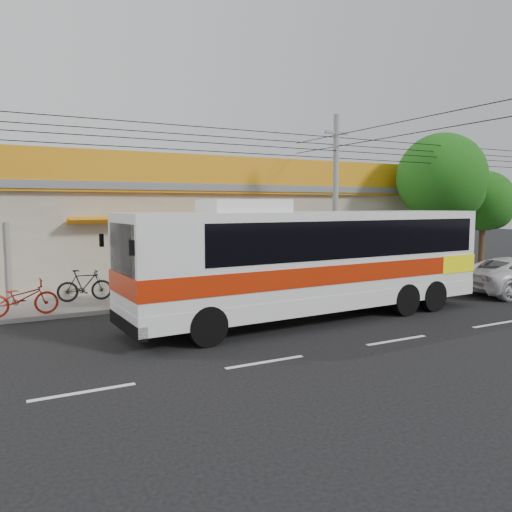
% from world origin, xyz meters
% --- Properties ---
extents(ground, '(120.00, 120.00, 0.00)m').
position_xyz_m(ground, '(0.00, 0.00, 0.00)').
color(ground, black).
rests_on(ground, ground).
extents(sidewalk, '(30.00, 3.20, 0.15)m').
position_xyz_m(sidewalk, '(0.00, 6.00, 0.07)').
color(sidewalk, gray).
rests_on(sidewalk, ground).
extents(lane_markings, '(50.00, 0.12, 0.01)m').
position_xyz_m(lane_markings, '(0.00, -2.50, 0.00)').
color(lane_markings, silver).
rests_on(lane_markings, ground).
extents(storefront_building, '(22.60, 9.20, 5.70)m').
position_xyz_m(storefront_building, '(-0.01, 11.54, 2.30)').
color(storefront_building, gray).
rests_on(storefront_building, ground).
extents(coach_bus, '(12.32, 3.18, 3.76)m').
position_xyz_m(coach_bus, '(-0.29, 0.69, 2.01)').
color(coach_bus, silver).
rests_on(coach_bus, ground).
extents(motorbike_red, '(2.15, 0.77, 1.13)m').
position_xyz_m(motorbike_red, '(-8.73, 4.70, 0.71)').
color(motorbike_red, maroon).
rests_on(motorbike_red, sidewalk).
extents(motorbike_dark, '(1.94, 0.68, 1.15)m').
position_xyz_m(motorbike_dark, '(-6.59, 6.33, 0.72)').
color(motorbike_dark, black).
rests_on(motorbike_dark, sidewalk).
extents(utility_pole, '(34.00, 14.00, 7.20)m').
position_xyz_m(utility_pole, '(2.90, 4.20, 5.94)').
color(utility_pole, slate).
rests_on(utility_pole, ground).
extents(tree_near, '(4.27, 4.27, 7.08)m').
position_xyz_m(tree_near, '(10.13, 5.16, 4.79)').
color(tree_near, '#301E13').
rests_on(tree_near, ground).
extents(tree_far, '(3.32, 3.32, 5.50)m').
position_xyz_m(tree_far, '(14.76, 6.37, 3.72)').
color(tree_far, '#301E13').
rests_on(tree_far, ground).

